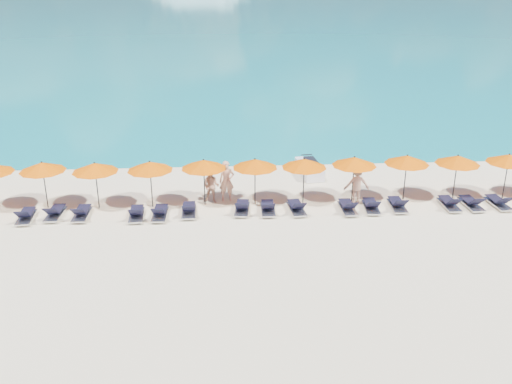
{
  "coord_description": "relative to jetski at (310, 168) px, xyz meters",
  "views": [
    {
      "loc": [
        -1.4,
        -20.4,
        10.54
      ],
      "look_at": [
        0.0,
        3.0,
        1.2
      ],
      "focal_mm": 40.0,
      "sensor_mm": 36.0,
      "label": 1
    }
  ],
  "objects": [
    {
      "name": "ground",
      "position": [
        -3.21,
        -8.32,
        -0.39
      ],
      "size": [
        1400.0,
        1400.0,
        0.0
      ],
      "primitive_type": "plane",
      "color": "beige"
    },
    {
      "name": "headland_small",
      "position": [
        -153.21,
        551.68,
        -35.39
      ],
      "size": [
        162.0,
        126.0,
        85.5
      ],
      "color": "black",
      "rests_on": "ground"
    },
    {
      "name": "jetski",
      "position": [
        0.0,
        0.0,
        0.0
      ],
      "size": [
        1.28,
        2.72,
        0.94
      ],
      "rotation": [
        0.0,
        0.0,
        0.11
      ],
      "color": "white",
      "rests_on": "ground"
    },
    {
      "name": "beachgoer_a",
      "position": [
        -4.49,
        -3.3,
        0.6
      ],
      "size": [
        0.77,
        0.56,
        1.97
      ],
      "primitive_type": "imported",
      "rotation": [
        0.0,
        0.0,
        0.12
      ],
      "color": "tan",
      "rests_on": "ground"
    },
    {
      "name": "beachgoer_b",
      "position": [
        -5.22,
        -3.51,
        0.44
      ],
      "size": [
        0.9,
        0.66,
        1.66
      ],
      "primitive_type": "imported",
      "rotation": [
        0.0,
        0.0,
        -0.26
      ],
      "color": "tan",
      "rests_on": "ground"
    },
    {
      "name": "beachgoer_c",
      "position": [
        1.65,
        -3.9,
        0.55
      ],
      "size": [
        1.22,
        0.57,
        1.87
      ],
      "primitive_type": "imported",
      "rotation": [
        0.0,
        0.0,
        3.15
      ],
      "color": "tan",
      "rests_on": "ground"
    },
    {
      "name": "umbrella_2",
      "position": [
        -12.87,
        -3.67,
        1.63
      ],
      "size": [
        2.1,
        2.1,
        2.28
      ],
      "color": "black",
      "rests_on": "ground"
    },
    {
      "name": "umbrella_3",
      "position": [
        -10.46,
        -3.91,
        1.63
      ],
      "size": [
        2.1,
        2.1,
        2.28
      ],
      "color": "black",
      "rests_on": "ground"
    },
    {
      "name": "umbrella_4",
      "position": [
        -7.99,
        -3.87,
        1.63
      ],
      "size": [
        2.1,
        2.1,
        2.28
      ],
      "color": "black",
      "rests_on": "ground"
    },
    {
      "name": "umbrella_5",
      "position": [
        -5.54,
        -3.75,
        1.63
      ],
      "size": [
        2.1,
        2.1,
        2.28
      ],
      "color": "black",
      "rests_on": "ground"
    },
    {
      "name": "umbrella_6",
      "position": [
        -3.17,
        -3.8,
        1.63
      ],
      "size": [
        2.1,
        2.1,
        2.28
      ],
      "color": "black",
      "rests_on": "ground"
    },
    {
      "name": "umbrella_7",
      "position": [
        -0.88,
        -3.89,
        1.63
      ],
      "size": [
        2.1,
        2.1,
        2.28
      ],
      "color": "black",
      "rests_on": "ground"
    },
    {
      "name": "umbrella_8",
      "position": [
        1.49,
        -3.77,
        1.63
      ],
      "size": [
        2.1,
        2.1,
        2.28
      ],
      "color": "black",
      "rests_on": "ground"
    },
    {
      "name": "umbrella_9",
      "position": [
        4.03,
        -3.67,
        1.63
      ],
      "size": [
        2.1,
        2.1,
        2.28
      ],
      "color": "black",
      "rests_on": "ground"
    },
    {
      "name": "umbrella_10",
      "position": [
        6.41,
        -3.83,
        1.63
      ],
      "size": [
        2.1,
        2.1,
        2.28
      ],
      "color": "black",
      "rests_on": "ground"
    },
    {
      "name": "umbrella_11",
      "position": [
        8.91,
        -3.81,
        1.63
      ],
      "size": [
        2.1,
        2.1,
        2.28
      ],
      "color": "black",
      "rests_on": "ground"
    },
    {
      "name": "lounger_3",
      "position": [
        -13.42,
        -5.1,
        -0.15
      ],
      "size": [
        0.74,
        1.74,
        0.66
      ],
      "rotation": [
        0.0,
        0.0,
        0.07
      ],
      "color": "silver",
      "rests_on": "ground"
    },
    {
      "name": "lounger_4",
      "position": [
        -12.22,
        -4.83,
        -0.15
      ],
      "size": [
        0.67,
        1.72,
        0.66
      ],
      "rotation": [
        0.0,
        0.0,
        -0.03
      ],
      "color": "silver",
      "rests_on": "ground"
    },
    {
      "name": "lounger_5",
      "position": [
        -11.02,
        -4.94,
        -0.15
      ],
      "size": [
        0.63,
        1.7,
        0.66
      ],
      "rotation": [
        0.0,
        0.0,
        -0.01
      ],
      "color": "silver",
      "rests_on": "ground"
    },
    {
      "name": "lounger_6",
      "position": [
        -8.56,
        -5.15,
        -0.15
      ],
      "size": [
        0.73,
        1.74,
        0.66
      ],
      "rotation": [
        0.0,
        0.0,
        0.06
      ],
      "color": "silver",
      "rests_on": "ground"
    },
    {
      "name": "lounger_7",
      "position": [
        -7.52,
        -5.13,
        -0.15
      ],
      "size": [
        0.68,
        1.72,
        0.66
      ],
      "rotation": [
        0.0,
        0.0,
        -0.03
      ],
      "color": "silver",
      "rests_on": "ground"
    },
    {
      "name": "lounger_8",
      "position": [
        -6.24,
        -4.89,
        -0.15
      ],
      "size": [
        0.66,
        1.71,
        0.66
      ],
      "rotation": [
        0.0,
        0.0,
        0.02
      ],
      "color": "silver",
      "rests_on": "ground"
    },
    {
      "name": "lounger_9",
      "position": [
        -3.82,
        -4.78,
        -0.15
      ],
      "size": [
        0.79,
        1.75,
        0.66
      ],
      "rotation": [
        0.0,
        0.0,
        -0.1
      ],
      "color": "silver",
      "rests_on": "ground"
    },
    {
      "name": "lounger_10",
      "position": [
        -2.64,
        -4.87,
        -0.15
      ],
      "size": [
        0.67,
        1.72,
        0.66
      ],
      "rotation": [
        0.0,
        0.0,
        -0.03
      ],
      "color": "silver",
      "rests_on": "ground"
    },
    {
      "name": "lounger_11",
      "position": [
        -1.32,
        -4.9,
        -0.15
      ],
      "size": [
        0.78,
        1.75,
        0.66
      ],
      "rotation": [
        0.0,
        0.0,
        0.1
      ],
      "color": "silver",
      "rests_on": "ground"
    },
    {
      "name": "lounger_12",
      "position": [
        1.04,
        -4.98,
        -0.15
      ],
      "size": [
        0.66,
        1.72,
        0.66
      ],
      "rotation": [
        0.0,
        0.0,
        0.03
      ],
      "color": "silver",
      "rests_on": "ground"
    },
    {
      "name": "lounger_13",
      "position": [
        2.14,
        -4.91,
        -0.15
      ],
      "size": [
        0.74,
        1.74,
        0.66
      ],
      "rotation": [
        0.0,
        0.0,
        -0.07
      ],
      "color": "silver",
      "rests_on": "ground"
    },
    {
      "name": "lounger_14",
      "position": [
        3.4,
        -4.83,
        -0.15
      ],
      "size": [
        0.68,
        1.72,
        0.66
      ],
      "rotation": [
        0.0,
        0.0,
        -0.03
      ],
      "color": "silver",
      "rests_on": "ground"
    },
    {
      "name": "lounger_15",
      "position": [
        5.86,
        -4.84,
        -0.15
      ],
      "size": [
        0.62,
        1.7,
        0.66
      ],
      "rotation": [
        0.0,
        0.0,
        0.0
      ],
      "color": "silver",
      "rests_on": "ground"
    },
    {
      "name": "lounger_16",
      "position": [
        6.91,
        -4.87,
        -0.15
      ],
      "size": [
        0.71,
        1.73,
        0.66
      ],
      "rotation": [
        0.0,
        0.0,
        0.06
      ],
      "color": "silver",
      "rests_on": "ground"
    },
    {
      "name": "lounger_17",
      "position": [
        8.21,
        -4.85,
        -0.15
      ],
      "size": [
        0.75,
        1.74,
        0.66
      ],
      "rotation": [
        0.0,
        0.0,
        0.08
      ],
      "color": "silver",
      "rests_on": "ground"
    }
  ]
}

